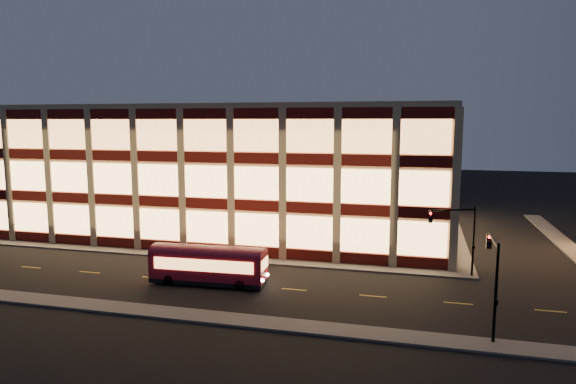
# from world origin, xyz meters

# --- Properties ---
(ground) EXTENTS (200.00, 200.00, 0.00)m
(ground) POSITION_xyz_m (0.00, 0.00, 0.00)
(ground) COLOR black
(ground) RESTS_ON ground
(sidewalk_office_south) EXTENTS (54.00, 2.00, 0.15)m
(sidewalk_office_south) POSITION_xyz_m (-3.00, 1.00, 0.07)
(sidewalk_office_south) COLOR #514F4C
(sidewalk_office_south) RESTS_ON ground
(sidewalk_office_east) EXTENTS (2.00, 30.00, 0.15)m
(sidewalk_office_east) POSITION_xyz_m (23.00, 17.00, 0.07)
(sidewalk_office_east) COLOR #514F4C
(sidewalk_office_east) RESTS_ON ground
(sidewalk_tower_west) EXTENTS (2.00, 30.00, 0.15)m
(sidewalk_tower_west) POSITION_xyz_m (34.00, 17.00, 0.07)
(sidewalk_tower_west) COLOR #514F4C
(sidewalk_tower_west) RESTS_ON ground
(sidewalk_near) EXTENTS (100.00, 2.00, 0.15)m
(sidewalk_near) POSITION_xyz_m (0.00, -13.00, 0.07)
(sidewalk_near) COLOR #514F4C
(sidewalk_near) RESTS_ON ground
(office_building) EXTENTS (50.45, 30.45, 14.50)m
(office_building) POSITION_xyz_m (-2.91, 16.91, 7.25)
(office_building) COLOR tan
(office_building) RESTS_ON ground
(traffic_signal_far) EXTENTS (3.79, 1.87, 6.00)m
(traffic_signal_far) POSITION_xyz_m (22.21, 0.24, 4.11)
(traffic_signal_far) COLOR black
(traffic_signal_far) RESTS_ON ground
(traffic_signal_near) EXTENTS (0.32, 4.45, 6.00)m
(traffic_signal_near) POSITION_xyz_m (23.50, -11.03, 4.13)
(traffic_signal_near) COLOR black
(traffic_signal_near) RESTS_ON ground
(trolley_bus) EXTENTS (9.26, 2.77, 3.11)m
(trolley_bus) POSITION_xyz_m (3.09, -6.34, 1.72)
(trolley_bus) COLOR maroon
(trolley_bus) RESTS_ON ground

